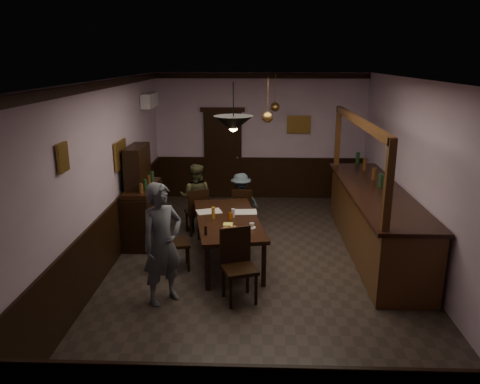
{
  "coord_description": "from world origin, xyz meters",
  "views": [
    {
      "loc": [
        -0.1,
        -7.12,
        3.32
      ],
      "look_at": [
        -0.36,
        0.42,
        1.15
      ],
      "focal_mm": 35.0,
      "sensor_mm": 36.0,
      "label": 1
    }
  ],
  "objects_px": {
    "dining_table": "(228,222)",
    "sideboard": "(142,203)",
    "soda_can": "(231,216)",
    "pendant_brass_mid": "(268,117)",
    "chair_far_right": "(242,208)",
    "person_seated_right": "(241,201)",
    "chair_near": "(238,261)",
    "pendant_brass_far": "(275,107)",
    "chair_far_left": "(198,210)",
    "person_seated_left": "(196,197)",
    "pendant_iron": "(233,124)",
    "bar_counter": "(374,219)",
    "person_standing": "(162,244)",
    "chair_side": "(172,239)",
    "coffee_cup": "(252,225)"
  },
  "relations": [
    {
      "from": "chair_near",
      "to": "soda_can",
      "type": "xyz_separation_m",
      "value": [
        -0.16,
        1.22,
        0.24
      ]
    },
    {
      "from": "pendant_iron",
      "to": "bar_counter",
      "type": "bearing_deg",
      "value": 27.97
    },
    {
      "from": "soda_can",
      "to": "pendant_brass_mid",
      "type": "distance_m",
      "value": 1.98
    },
    {
      "from": "sideboard",
      "to": "person_standing",
      "type": "bearing_deg",
      "value": -69.82
    },
    {
      "from": "dining_table",
      "to": "chair_near",
      "type": "height_order",
      "value": "chair_near"
    },
    {
      "from": "person_standing",
      "to": "pendant_brass_far",
      "type": "bearing_deg",
      "value": 23.6
    },
    {
      "from": "sideboard",
      "to": "bar_counter",
      "type": "height_order",
      "value": "bar_counter"
    },
    {
      "from": "chair_far_right",
      "to": "pendant_iron",
      "type": "height_order",
      "value": "pendant_iron"
    },
    {
      "from": "bar_counter",
      "to": "pendant_brass_far",
      "type": "height_order",
      "value": "pendant_brass_far"
    },
    {
      "from": "person_seated_right",
      "to": "pendant_brass_far",
      "type": "xyz_separation_m",
      "value": [
        0.7,
        1.25,
        1.73
      ]
    },
    {
      "from": "person_seated_right",
      "to": "pendant_brass_mid",
      "type": "height_order",
      "value": "pendant_brass_mid"
    },
    {
      "from": "dining_table",
      "to": "chair_far_right",
      "type": "relative_size",
      "value": 2.62
    },
    {
      "from": "chair_far_left",
      "to": "bar_counter",
      "type": "distance_m",
      "value": 3.28
    },
    {
      "from": "chair_far_right",
      "to": "person_seated_right",
      "type": "distance_m",
      "value": 0.28
    },
    {
      "from": "person_seated_left",
      "to": "chair_side",
      "type": "bearing_deg",
      "value": 89.45
    },
    {
      "from": "person_standing",
      "to": "pendant_brass_mid",
      "type": "bearing_deg",
      "value": 14.44
    },
    {
      "from": "chair_near",
      "to": "pendant_brass_far",
      "type": "height_order",
      "value": "pendant_brass_far"
    },
    {
      "from": "chair_side",
      "to": "pendant_iron",
      "type": "xyz_separation_m",
      "value": [
        1.02,
        -0.42,
        1.92
      ]
    },
    {
      "from": "chair_far_left",
      "to": "soda_can",
      "type": "height_order",
      "value": "chair_far_left"
    },
    {
      "from": "dining_table",
      "to": "coffee_cup",
      "type": "bearing_deg",
      "value": -47.99
    },
    {
      "from": "dining_table",
      "to": "sideboard",
      "type": "bearing_deg",
      "value": 152.48
    },
    {
      "from": "person_standing",
      "to": "chair_far_right",
      "type": "bearing_deg",
      "value": 24.81
    },
    {
      "from": "sideboard",
      "to": "bar_counter",
      "type": "bearing_deg",
      "value": -4.95
    },
    {
      "from": "chair_far_right",
      "to": "dining_table",
      "type": "bearing_deg",
      "value": 82.36
    },
    {
      "from": "soda_can",
      "to": "dining_table",
      "type": "bearing_deg",
      "value": 127.76
    },
    {
      "from": "pendant_brass_mid",
      "to": "pendant_iron",
      "type": "bearing_deg",
      "value": -105.61
    },
    {
      "from": "chair_far_right",
      "to": "bar_counter",
      "type": "xyz_separation_m",
      "value": [
        2.35,
        -0.84,
        0.11
      ]
    },
    {
      "from": "chair_far_right",
      "to": "person_seated_right",
      "type": "relative_size",
      "value": 0.79
    },
    {
      "from": "chair_far_left",
      "to": "pendant_iron",
      "type": "distance_m",
      "value": 2.86
    },
    {
      "from": "dining_table",
      "to": "person_seated_right",
      "type": "bearing_deg",
      "value": 84.04
    },
    {
      "from": "chair_side",
      "to": "pendant_iron",
      "type": "bearing_deg",
      "value": -125.49
    },
    {
      "from": "chair_side",
      "to": "chair_near",
      "type": "bearing_deg",
      "value": -143.36
    },
    {
      "from": "coffee_cup",
      "to": "sideboard",
      "type": "xyz_separation_m",
      "value": [
        -2.06,
        1.31,
        -0.08
      ]
    },
    {
      "from": "soda_can",
      "to": "chair_near",
      "type": "bearing_deg",
      "value": -82.41
    },
    {
      "from": "chair_far_left",
      "to": "chair_far_right",
      "type": "xyz_separation_m",
      "value": [
        0.86,
        0.16,
        -0.02
      ]
    },
    {
      "from": "person_seated_left",
      "to": "person_seated_right",
      "type": "xyz_separation_m",
      "value": [
        0.89,
        0.16,
        -0.11
      ]
    },
    {
      "from": "chair_far_left",
      "to": "soda_can",
      "type": "bearing_deg",
      "value": 97.7
    },
    {
      "from": "chair_far_left",
      "to": "person_seated_right",
      "type": "xyz_separation_m",
      "value": [
        0.82,
        0.43,
        0.06
      ]
    },
    {
      "from": "chair_side",
      "to": "soda_can",
      "type": "relative_size",
      "value": 7.81
    },
    {
      "from": "chair_near",
      "to": "person_seated_left",
      "type": "distance_m",
      "value": 2.9
    },
    {
      "from": "person_seated_left",
      "to": "bar_counter",
      "type": "bearing_deg",
      "value": 168.24
    },
    {
      "from": "sideboard",
      "to": "dining_table",
      "type": "bearing_deg",
      "value": -27.52
    },
    {
      "from": "soda_can",
      "to": "person_seated_right",
      "type": "bearing_deg",
      "value": 86.22
    },
    {
      "from": "sideboard",
      "to": "pendant_brass_far",
      "type": "xyz_separation_m",
      "value": [
        2.51,
        1.99,
        1.58
      ]
    },
    {
      "from": "chair_near",
      "to": "sideboard",
      "type": "bearing_deg",
      "value": 111.12
    },
    {
      "from": "bar_counter",
      "to": "pendant_brass_far",
      "type": "distance_m",
      "value": 3.36
    },
    {
      "from": "person_seated_left",
      "to": "pendant_brass_mid",
      "type": "bearing_deg",
      "value": 169.58
    },
    {
      "from": "soda_can",
      "to": "coffee_cup",
      "type": "bearing_deg",
      "value": -47.23
    },
    {
      "from": "coffee_cup",
      "to": "pendant_brass_far",
      "type": "distance_m",
      "value": 3.66
    },
    {
      "from": "person_seated_left",
      "to": "soda_can",
      "type": "xyz_separation_m",
      "value": [
        0.77,
        -1.52,
        0.14
      ]
    }
  ]
}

